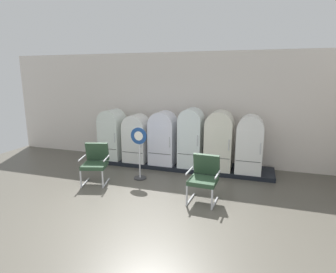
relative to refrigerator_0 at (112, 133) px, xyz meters
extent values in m
cube|color=#514D44|center=(1.98, -2.93, -0.92)|extent=(12.00, 10.00, 0.05)
cube|color=silver|center=(1.98, 0.73, 0.72)|extent=(11.76, 0.12, 3.23)
cube|color=#47443F|center=(1.98, 0.73, 1.99)|extent=(11.76, 0.07, 0.06)
cube|color=black|center=(1.98, 0.10, -0.84)|extent=(5.31, 0.95, 0.11)
cube|color=silver|center=(0.00, 0.00, -0.20)|extent=(0.64, 0.68, 1.16)
cylinder|color=silver|center=(0.00, 0.00, 0.38)|extent=(0.64, 0.67, 0.64)
cube|color=#383838|center=(0.00, -0.34, -0.41)|extent=(0.59, 0.01, 0.01)
cylinder|color=silver|center=(0.26, -0.35, -0.06)|extent=(0.02, 0.02, 0.28)
cube|color=white|center=(0.80, -0.03, -0.27)|extent=(0.67, 0.62, 1.04)
cylinder|color=white|center=(0.80, -0.03, 0.25)|extent=(0.67, 0.60, 0.67)
cube|color=#383838|center=(0.80, -0.34, -0.45)|extent=(0.62, 0.01, 0.01)
cylinder|color=silver|center=(1.08, -0.35, -0.14)|extent=(0.02, 0.02, 0.28)
cube|color=white|center=(1.62, -0.04, -0.21)|extent=(0.71, 0.59, 1.14)
cylinder|color=white|center=(1.62, -0.04, 0.36)|extent=(0.71, 0.58, 0.71)
cube|color=#383838|center=(1.62, -0.34, -0.42)|extent=(0.65, 0.01, 0.01)
cylinder|color=silver|center=(1.91, -0.35, -0.08)|extent=(0.02, 0.02, 0.28)
cube|color=white|center=(2.42, -0.03, -0.13)|extent=(0.62, 0.61, 1.31)
cylinder|color=white|center=(2.42, -0.03, 0.52)|extent=(0.62, 0.60, 0.62)
cube|color=#383838|center=(2.42, -0.34, -0.37)|extent=(0.57, 0.01, 0.01)
cylinder|color=silver|center=(2.67, -0.35, 0.03)|extent=(0.02, 0.02, 0.28)
cube|color=silver|center=(3.18, -0.01, -0.18)|extent=(0.70, 0.66, 1.22)
cylinder|color=silver|center=(3.18, -0.01, 0.43)|extent=(0.70, 0.64, 0.70)
cube|color=#383838|center=(3.18, -0.34, -0.39)|extent=(0.65, 0.01, 0.01)
cylinder|color=silver|center=(3.47, -0.35, -0.03)|extent=(0.02, 0.02, 0.28)
cube|color=white|center=(3.96, -0.02, -0.20)|extent=(0.65, 0.63, 1.16)
cylinder|color=white|center=(3.96, -0.02, 0.38)|extent=(0.65, 0.62, 0.65)
cube|color=#383838|center=(3.96, -0.34, -0.41)|extent=(0.60, 0.01, 0.01)
cylinder|color=silver|center=(4.23, -0.35, -0.06)|extent=(0.02, 0.02, 0.28)
cylinder|color=silver|center=(0.22, -1.81, -0.87)|extent=(0.20, 0.57, 0.04)
cylinder|color=silver|center=(0.29, -2.07, -0.67)|extent=(0.05, 0.05, 0.40)
cylinder|color=silver|center=(0.71, -1.67, -0.87)|extent=(0.20, 0.57, 0.04)
cylinder|color=silver|center=(0.79, -1.93, -0.67)|extent=(0.05, 0.05, 0.40)
cube|color=#29432D|center=(0.47, -1.74, -0.43)|extent=(0.68, 0.66, 0.09)
cube|color=#29432D|center=(0.39, -1.47, -0.16)|extent=(0.58, 0.31, 0.46)
cylinder|color=silver|center=(0.18, -1.82, -0.25)|extent=(0.16, 0.47, 0.04)
cylinder|color=silver|center=(0.75, -1.66, -0.25)|extent=(0.16, 0.47, 0.04)
cylinder|color=silver|center=(2.88, -1.92, -0.87)|extent=(0.07, 0.59, 0.04)
cylinder|color=silver|center=(2.86, -2.19, -0.67)|extent=(0.04, 0.04, 0.40)
cylinder|color=silver|center=(3.39, -1.95, -0.87)|extent=(0.07, 0.59, 0.04)
cylinder|color=silver|center=(3.37, -2.22, -0.67)|extent=(0.04, 0.04, 0.40)
cube|color=#29432D|center=(3.13, -1.94, -0.43)|extent=(0.58, 0.56, 0.09)
cube|color=#29432D|center=(3.15, -1.66, -0.16)|extent=(0.56, 0.20, 0.46)
cylinder|color=silver|center=(2.84, -1.92, -0.25)|extent=(0.06, 0.48, 0.04)
cylinder|color=silver|center=(3.43, -1.95, -0.25)|extent=(0.06, 0.48, 0.04)
cylinder|color=#2D2D30|center=(1.36, -1.09, -0.88)|extent=(0.32, 0.32, 0.03)
cylinder|color=silver|center=(1.36, -1.09, -0.32)|extent=(0.04, 0.04, 1.09)
cylinder|color=navy|center=(1.36, -1.12, 0.23)|extent=(0.42, 0.02, 0.42)
cylinder|color=white|center=(1.36, -1.13, 0.23)|extent=(0.23, 0.00, 0.23)
camera|label=1|loc=(4.10, -7.25, 1.68)|focal=29.77mm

